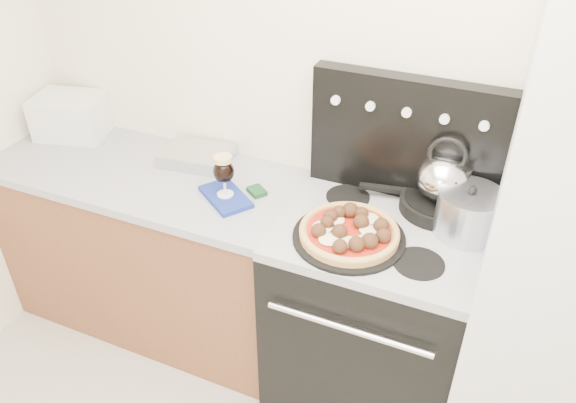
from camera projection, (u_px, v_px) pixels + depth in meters
The scene contains 15 objects.
room_shell at pixel (256, 314), 1.30m from camera, with size 3.52×3.01×2.52m.
base_cabinet at pixel (157, 251), 2.79m from camera, with size 1.45×0.60×0.86m, color brown.
countertop at pixel (144, 173), 2.53m from camera, with size 1.48×0.63×0.04m, color #A6A6B1.
stove_body at pixel (370, 318), 2.40m from camera, with size 0.76×0.65×0.88m, color black.
cooktop at pixel (380, 232), 2.14m from camera, with size 0.76×0.65×0.04m, color #ADADB2.
backguard at pixel (406, 138), 2.20m from camera, with size 0.76×0.08×0.50m, color black.
toaster_oven at pixel (71, 116), 2.75m from camera, with size 0.32×0.24×0.20m, color silver.
foil_sheet at pixel (198, 156), 2.56m from camera, with size 0.31×0.22×0.06m, color white.
oven_mitt at pixel (226, 197), 2.32m from camera, with size 0.24×0.14×0.02m, color navy.
beer_glass at pixel (224, 176), 2.26m from camera, with size 0.09×0.09×0.19m, color black, non-canonical shape.
pizza_pan at pixel (349, 237), 2.07m from camera, with size 0.42×0.42×0.01m, color black.
pizza at pixel (349, 230), 2.05m from camera, with size 0.37×0.37×0.05m, color #EB9852, non-canonical shape.
skillet at pixel (439, 204), 2.21m from camera, with size 0.31×0.31×0.05m, color black.
tea_kettle at pixel (444, 174), 2.13m from camera, with size 0.20×0.20×0.22m, color #B7B9C4, non-canonical shape.
stock_pot at pixel (468, 214), 2.06m from camera, with size 0.23×0.23×0.17m, color silver.
Camera 1 is at (0.44, -0.53, 2.20)m, focal length 35.00 mm.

